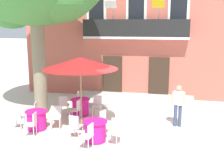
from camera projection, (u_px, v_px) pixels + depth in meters
The scene contains 20 objects.
ground_plane at pixel (125, 128), 11.79m from camera, with size 120.00×120.00×0.00m, color silver.
building_facade at pixel (141, 29), 17.77m from camera, with size 13.00×5.09×7.50m.
entrance_step_platform at pixel (131, 101), 15.35m from camera, with size 6.38×2.64×0.25m, color silver.
cafe_table_near_tree at pixel (95, 131), 10.36m from camera, with size 0.86×0.86×0.76m.
cafe_chair_near_tree_0 at pixel (88, 135), 9.62m from camera, with size 0.46×0.46×0.91m.
cafe_chair_near_tree_1 at pixel (115, 130), 10.07m from camera, with size 0.49×0.49×0.91m.
cafe_chair_near_tree_2 at pixel (105, 121), 11.00m from camera, with size 0.51×0.51×0.91m.
cafe_chair_near_tree_3 at pixel (75, 125), 10.53m from camera, with size 0.46×0.46×0.91m.
cafe_table_middle at pixel (36, 120), 11.53m from camera, with size 0.86×0.86×0.76m.
cafe_chair_middle_0 at pixel (56, 116), 11.61m from camera, with size 0.49×0.49×0.91m.
cafe_chair_middle_1 at pixel (39, 111), 12.23m from camera, with size 0.48×0.48×0.91m.
cafe_chair_middle_2 at pixel (17, 116), 11.52m from camera, with size 0.43×0.43×0.91m.
cafe_chair_middle_3 at pixel (32, 123), 10.76m from camera, with size 0.46×0.46×0.91m.
cafe_table_front at pixel (81, 107), 13.30m from camera, with size 0.86×0.86×0.76m.
cafe_chair_front_0 at pixel (64, 104), 13.25m from camera, with size 0.45×0.45×0.91m.
cafe_chair_front_1 at pixel (76, 109), 12.54m from camera, with size 0.41×0.41×0.91m.
cafe_chair_front_2 at pixel (97, 104), 13.22m from camera, with size 0.42×0.42×0.91m.
cafe_chair_front_3 at pixel (80, 100), 14.01m from camera, with size 0.48×0.48×0.91m.
cafe_umbrella at pixel (80, 63), 11.19m from camera, with size 2.90×2.90×2.85m.
pedestrian_near_entrance at pixel (178, 103), 11.77m from camera, with size 0.53×0.32×1.70m.
Camera 1 is at (1.90, -11.03, 4.14)m, focal length 47.16 mm.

